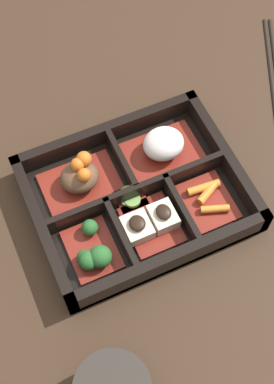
% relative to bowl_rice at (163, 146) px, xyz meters
% --- Properties ---
extents(ground_plane, '(3.00, 3.00, 0.00)m').
position_rel_bowl_rice_xyz_m(ground_plane, '(-0.06, -0.05, -0.03)').
color(ground_plane, '#382619').
extents(bento_base, '(0.29, 0.23, 0.01)m').
position_rel_bowl_rice_xyz_m(bento_base, '(-0.06, -0.05, -0.02)').
color(bento_base, black).
rests_on(bento_base, ground_plane).
extents(bento_rim, '(0.29, 0.23, 0.04)m').
position_rel_bowl_rice_xyz_m(bento_rim, '(-0.06, -0.05, -0.01)').
color(bento_rim, black).
rests_on(bento_rim, ground_plane).
extents(bowl_stew, '(0.11, 0.08, 0.05)m').
position_rel_bowl_rice_xyz_m(bowl_stew, '(-0.13, 0.00, 0.00)').
color(bowl_stew, maroon).
rests_on(bowl_stew, bento_base).
extents(bowl_rice, '(0.11, 0.08, 0.04)m').
position_rel_bowl_rice_xyz_m(bowl_rice, '(0.00, 0.00, 0.00)').
color(bowl_rice, maroon).
rests_on(bowl_rice, bento_base).
extents(bowl_greens, '(0.06, 0.08, 0.04)m').
position_rel_bowl_rice_xyz_m(bowl_greens, '(-0.15, -0.11, -0.01)').
color(bowl_greens, maroon).
rests_on(bowl_greens, bento_base).
extents(bowl_tofu, '(0.07, 0.08, 0.03)m').
position_rel_bowl_rice_xyz_m(bowl_tofu, '(-0.07, -0.10, -0.01)').
color(bowl_tofu, maroon).
rests_on(bowl_tofu, bento_base).
extents(bowl_carrots, '(0.06, 0.08, 0.02)m').
position_rel_bowl_rice_xyz_m(bowl_carrots, '(0.02, -0.10, -0.01)').
color(bowl_carrots, maroon).
rests_on(bowl_carrots, bento_base).
extents(bowl_pickles, '(0.04, 0.04, 0.01)m').
position_rel_bowl_rice_xyz_m(bowl_pickles, '(-0.07, -0.05, -0.01)').
color(bowl_pickles, maroon).
rests_on(bowl_pickles, bento_base).
extents(chopsticks, '(0.11, 0.21, 0.01)m').
position_rel_bowl_rice_xyz_m(chopsticks, '(0.23, 0.07, -0.03)').
color(chopsticks, black).
rests_on(chopsticks, ground_plane).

